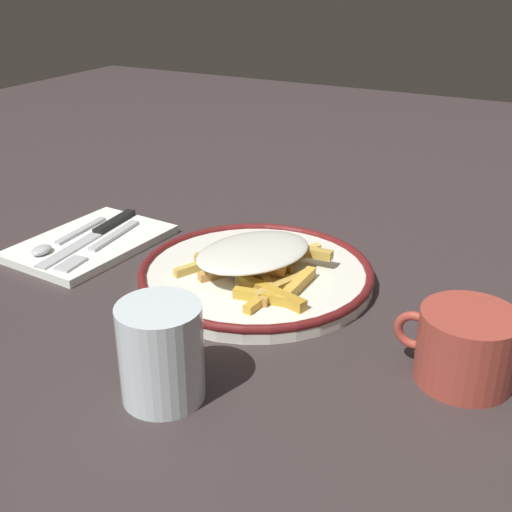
# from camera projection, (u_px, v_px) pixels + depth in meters

# --- Properties ---
(ground_plane) EXTENTS (2.60, 2.60, 0.00)m
(ground_plane) POSITION_uv_depth(u_px,v_px,m) (256.00, 282.00, 0.82)
(ground_plane) COLOR #372D2E
(plate) EXTENTS (0.30, 0.30, 0.02)m
(plate) POSITION_uv_depth(u_px,v_px,m) (256.00, 274.00, 0.81)
(plate) COLOR white
(plate) RESTS_ON ground_plane
(fries_heap) EXTENTS (0.18, 0.19, 0.04)m
(fries_heap) POSITION_uv_depth(u_px,v_px,m) (258.00, 260.00, 0.80)
(fries_heap) COLOR #CC8D44
(fries_heap) RESTS_ON plate
(napkin) EXTENTS (0.16, 0.22, 0.01)m
(napkin) POSITION_uv_depth(u_px,v_px,m) (91.00, 243.00, 0.92)
(napkin) COLOR white
(napkin) RESTS_ON ground_plane
(fork) EXTENTS (0.03, 0.18, 0.01)m
(fork) POSITION_uv_depth(u_px,v_px,m) (100.00, 245.00, 0.89)
(fork) COLOR silver
(fork) RESTS_ON napkin
(knife) EXTENTS (0.03, 0.21, 0.01)m
(knife) POSITION_uv_depth(u_px,v_px,m) (98.00, 232.00, 0.93)
(knife) COLOR black
(knife) RESTS_ON napkin
(spoon) EXTENTS (0.02, 0.15, 0.01)m
(spoon) POSITION_uv_depth(u_px,v_px,m) (58.00, 242.00, 0.89)
(spoon) COLOR silver
(spoon) RESTS_ON napkin
(water_glass) EXTENTS (0.08, 0.08, 0.10)m
(water_glass) POSITION_uv_depth(u_px,v_px,m) (161.00, 353.00, 0.59)
(water_glass) COLOR silver
(water_glass) RESTS_ON ground_plane
(coffee_mug) EXTENTS (0.12, 0.09, 0.07)m
(coffee_mug) POSITION_uv_depth(u_px,v_px,m) (466.00, 347.00, 0.62)
(coffee_mug) COLOR #A94235
(coffee_mug) RESTS_ON ground_plane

